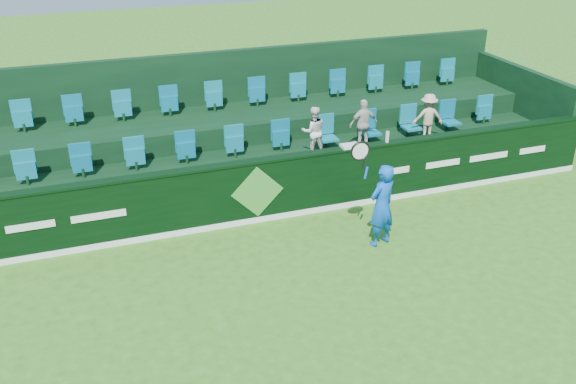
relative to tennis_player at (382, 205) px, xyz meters
name	(u,v)px	position (x,y,z in m)	size (l,w,h in m)	color
ground	(332,336)	(-1.95, -2.28, -0.85)	(60.00, 60.00, 0.00)	#316919
sponsor_hoarding	(256,191)	(-1.95, 1.71, -0.17)	(16.00, 0.25, 1.35)	black
stand_tier_front	(242,182)	(-1.95, 2.82, -0.45)	(16.00, 2.00, 0.80)	black
stand_tier_back	(220,141)	(-1.95, 4.72, -0.20)	(16.00, 1.80, 1.30)	black
stand_rear	(214,113)	(-1.95, 5.16, 0.37)	(16.00, 4.10, 2.60)	black
seat_row_front	(236,145)	(-1.95, 3.22, 0.25)	(13.50, 0.50, 0.60)	#0F7287
seat_row_back	(215,100)	(-1.95, 5.02, 0.75)	(13.50, 0.50, 0.60)	#0F7287
tennis_player	(382,205)	(0.00, 0.00, 0.00)	(1.13, 0.58, 2.27)	blue
spectator_left	(313,131)	(-0.26, 2.84, 0.51)	(0.54, 0.42, 1.12)	white
spectator_middle	(363,124)	(0.95, 2.84, 0.53)	(0.68, 0.28, 1.15)	beige
spectator_right	(428,117)	(2.63, 2.84, 0.51)	(0.72, 0.41, 1.11)	tan
towel	(350,146)	(0.11, 1.72, 0.53)	(0.39, 0.25, 0.06)	silver
drinks_bottle	(387,137)	(0.97, 1.72, 0.62)	(0.08, 0.08, 0.24)	silver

